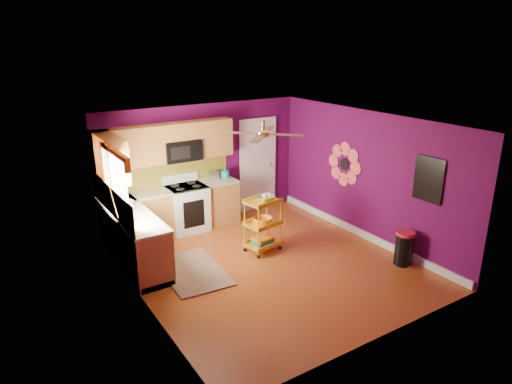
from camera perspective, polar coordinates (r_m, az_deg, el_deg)
ground at (r=8.10m, az=1.59°, el=-8.99°), size 5.00×5.00×0.00m
room_envelope at (r=7.49m, az=1.87°, el=2.19°), size 4.54×5.04×2.52m
lower_cabinets at (r=8.85m, az=-12.36°, el=-3.86°), size 2.81×2.31×0.94m
electric_range at (r=9.41m, az=-8.62°, el=-1.92°), size 0.76×0.66×1.13m
upper_cabinetry at (r=8.79m, az=-13.16°, el=5.30°), size 2.80×2.30×1.26m
left_window at (r=7.49m, az=-17.20°, el=2.16°), size 0.08×1.35×1.08m
panel_door at (r=10.34m, az=0.20°, el=3.35°), size 0.95×0.11×2.15m
right_wall_art at (r=8.71m, az=15.22°, el=2.59°), size 0.04×2.74×1.04m
ceiling_fan at (r=7.48m, az=0.88°, el=7.36°), size 1.01×1.01×0.26m
shag_rug at (r=7.92m, az=-7.92°, el=-9.76°), size 1.05×1.60×0.02m
rolling_cart at (r=8.36m, az=0.89°, el=-3.77°), size 0.67×0.53×1.10m
trash_can at (r=8.37m, az=18.04°, el=-6.67°), size 0.42×0.42×0.61m
teal_kettle at (r=9.71m, az=-3.89°, el=2.27°), size 0.18×0.18×0.21m
toaster at (r=9.60m, az=-5.45°, el=2.08°), size 0.22×0.15×0.18m
soap_bottle_a at (r=7.88m, az=-15.65°, el=-2.18°), size 0.09×0.10×0.21m
soap_bottle_b at (r=8.15m, az=-15.31°, el=-1.69°), size 0.12×0.12×0.15m
counter_dish at (r=8.45m, az=-16.01°, el=-1.32°), size 0.28×0.28×0.07m
counter_cup at (r=7.69m, az=-15.26°, el=-3.11°), size 0.13×0.13×0.10m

